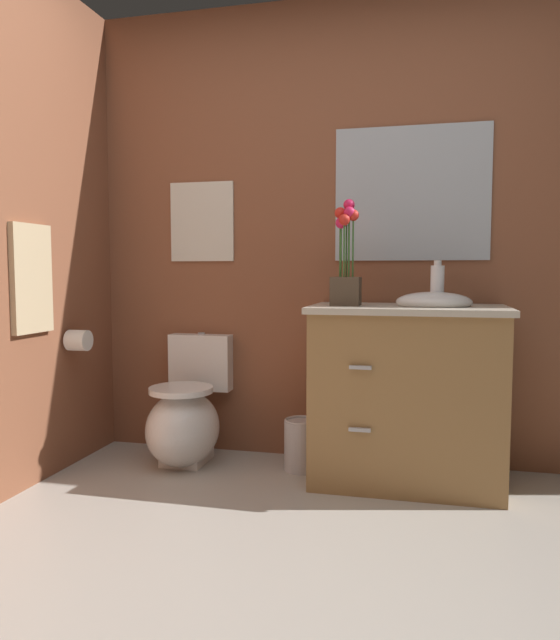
{
  "coord_description": "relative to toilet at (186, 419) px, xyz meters",
  "views": [
    {
      "loc": [
        0.43,
        -1.62,
        1.04
      ],
      "look_at": [
        -0.27,
        1.28,
        0.8
      ],
      "focal_mm": 33.55,
      "sensor_mm": 36.0,
      "label": 1
    }
  ],
  "objects": [
    {
      "name": "wall_poster",
      "position": [
        -0.0,
        0.27,
        1.08
      ],
      "size": [
        0.38,
        0.01,
        0.45
      ],
      "primitive_type": "cube",
      "color": "silver"
    },
    {
      "name": "flower_vase",
      "position": [
        0.87,
        -0.06,
        0.82
      ],
      "size": [
        0.14,
        0.14,
        0.52
      ],
      "color": "#4C3D2D",
      "rests_on": "vanity_cabinet"
    },
    {
      "name": "vanity_cabinet",
      "position": [
        1.17,
        -0.03,
        0.21
      ],
      "size": [
        0.94,
        0.56,
        1.05
      ],
      "color": "#9E7242",
      "rests_on": "ground_plane"
    },
    {
      "name": "wall_back",
      "position": [
        1.02,
        0.3,
        1.01
      ],
      "size": [
        4.37,
        0.05,
        2.5
      ],
      "primitive_type": "cube",
      "color": "brown",
      "rests_on": "ground_plane"
    },
    {
      "name": "hanging_towel",
      "position": [
        -0.57,
        -0.49,
        0.76
      ],
      "size": [
        0.03,
        0.28,
        0.52
      ],
      "primitive_type": "cube",
      "color": "tan"
    },
    {
      "name": "toilet",
      "position": [
        0.0,
        0.0,
        0.0
      ],
      "size": [
        0.38,
        0.59,
        0.69
      ],
      "color": "white",
      "rests_on": "ground_plane"
    },
    {
      "name": "ground_plane",
      "position": [
        0.82,
        -1.36,
        -0.24
      ],
      "size": [
        9.37,
        9.37,
        0.0
      ],
      "primitive_type": "plane",
      "color": "#B2ADA3"
    },
    {
      "name": "wall_mirror",
      "position": [
        1.17,
        0.27,
        1.21
      ],
      "size": [
        0.8,
        0.01,
        0.7
      ],
      "primitive_type": "cube",
      "color": "#B2BCC6"
    },
    {
      "name": "trash_bin",
      "position": [
        0.63,
        0.03,
        -0.11
      ],
      "size": [
        0.18,
        0.18,
        0.27
      ],
      "color": "#B7B7BC",
      "rests_on": "ground_plane"
    },
    {
      "name": "soap_bottle",
      "position": [
        1.31,
        -0.02,
        0.73
      ],
      "size": [
        0.07,
        0.07,
        0.22
      ],
      "color": "white",
      "rests_on": "vanity_cabinet"
    },
    {
      "name": "toilet_paper_roll",
      "position": [
        -0.52,
        -0.2,
        0.44
      ],
      "size": [
        0.11,
        0.11,
        0.11
      ],
      "primitive_type": "cylinder",
      "rotation": [
        0.0,
        1.57,
        0.0
      ],
      "color": "white"
    }
  ]
}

